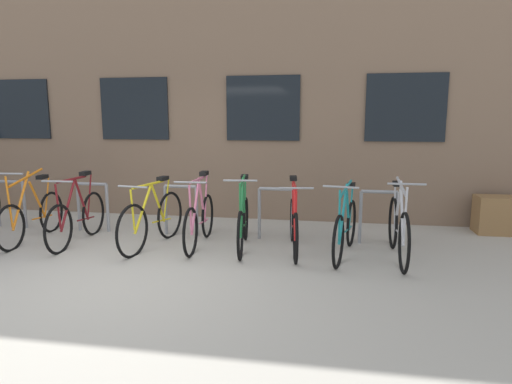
# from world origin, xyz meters

# --- Properties ---
(ground_plane) EXTENTS (42.00, 42.00, 0.00)m
(ground_plane) POSITION_xyz_m (0.00, 0.00, 0.00)
(ground_plane) COLOR #B2ADA0
(storefront_building) EXTENTS (28.00, 6.70, 5.40)m
(storefront_building) POSITION_xyz_m (0.00, 6.53, 2.70)
(storefront_building) COLOR #7A604C
(storefront_building) RESTS_ON ground
(bike_rack) EXTENTS (6.56, 0.05, 0.80)m
(bike_rack) POSITION_xyz_m (0.10, 1.90, 0.48)
(bike_rack) COLOR gray
(bike_rack) RESTS_ON ground
(bicycle_green) EXTENTS (0.44, 1.62, 1.06)m
(bicycle_green) POSITION_xyz_m (1.20, 1.39, 0.37)
(bicycle_green) COLOR black
(bicycle_green) RESTS_ON ground
(bicycle_pink) EXTENTS (0.44, 1.68, 1.06)m
(bicycle_pink) POSITION_xyz_m (0.56, 1.41, 0.38)
(bicycle_pink) COLOR black
(bicycle_pink) RESTS_ON ground
(bicycle_yellow) EXTENTS (0.44, 1.73, 0.99)m
(bicycle_yellow) POSITION_xyz_m (-0.10, 1.26, 0.39)
(bicycle_yellow) COLOR black
(bicycle_yellow) RESTS_ON ground
(bicycle_red) EXTENTS (0.44, 1.71, 1.02)m
(bicycle_red) POSITION_xyz_m (1.92, 1.41, 0.37)
(bicycle_red) COLOR black
(bicycle_red) RESTS_ON ground
(bicycle_silver) EXTENTS (0.44, 1.79, 1.09)m
(bicycle_silver) POSITION_xyz_m (3.29, 1.28, 0.40)
(bicycle_silver) COLOR black
(bicycle_silver) RESTS_ON ground
(bicycle_orange) EXTENTS (0.44, 1.72, 1.11)m
(bicycle_orange) POSITION_xyz_m (-2.01, 1.25, 0.38)
(bicycle_orange) COLOR black
(bicycle_orange) RESTS_ON ground
(bicycle_maroon) EXTENTS (0.44, 1.69, 1.05)m
(bicycle_maroon) POSITION_xyz_m (-1.26, 1.23, 0.38)
(bicycle_maroon) COLOR black
(bicycle_maroon) RESTS_ON ground
(bicycle_teal) EXTENTS (0.49, 1.68, 1.03)m
(bicycle_teal) POSITION_xyz_m (2.62, 1.30, 0.37)
(bicycle_teal) COLOR black
(bicycle_teal) RESTS_ON ground
(planter_box) EXTENTS (0.70, 0.44, 0.60)m
(planter_box) POSITION_xyz_m (5.07, 2.85, 0.30)
(planter_box) COLOR olive
(planter_box) RESTS_ON ground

